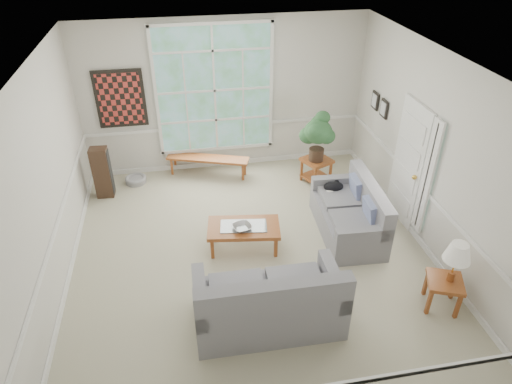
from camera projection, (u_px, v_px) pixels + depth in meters
floor at (252, 256)px, 7.14m from camera, size 5.50×6.00×0.01m
ceiling at (251, 66)px, 5.52m from camera, size 5.50×6.00×0.02m
wall_back at (225, 96)px, 8.82m from camera, size 5.50×0.02×3.00m
wall_front at (312, 349)px, 3.85m from camera, size 5.50×0.02×3.00m
wall_left at (43, 192)px, 5.92m from camera, size 0.02×6.00×3.00m
wall_right at (434, 156)px, 6.75m from camera, size 0.02×6.00×3.00m
window_back at (214, 90)px, 8.67m from camera, size 2.30×0.08×2.40m
entry_door at (408, 164)px, 7.48m from camera, size 0.08×0.90×2.10m
door_sidelight at (428, 178)px, 6.91m from camera, size 0.08×0.26×1.90m
wall_art at (120, 99)px, 8.43m from camera, size 0.90×0.06×1.10m
wall_frame_near at (384, 109)px, 8.17m from camera, size 0.04×0.26×0.32m
wall_frame_far at (375, 101)px, 8.50m from camera, size 0.04×0.26×0.32m
loveseat_right at (349, 210)px, 7.41m from camera, size 0.96×1.72×0.91m
loveseat_front at (268, 293)px, 5.77m from camera, size 1.89×1.00×1.01m
coffee_table at (244, 237)px, 7.21m from camera, size 1.20×0.76×0.42m
pewter_bowl at (242, 227)px, 7.01m from camera, size 0.43×0.43×0.09m
window_bench at (208, 166)px, 9.17m from camera, size 1.65×0.84×0.38m
end_table at (316, 170)px, 8.91m from camera, size 0.66×0.66×0.50m
houseplant at (318, 137)px, 8.48m from camera, size 0.72×0.72×0.97m
side_table at (442, 293)px, 6.14m from camera, size 0.59×0.59×0.46m
table_lamp at (455, 263)px, 5.86m from camera, size 0.49×0.49×0.60m
pet_bed at (136, 180)px, 8.97m from camera, size 0.50×0.50×0.12m
floor_speaker at (102, 173)px, 8.35m from camera, size 0.32×0.26×0.99m
cat at (333, 186)px, 7.85m from camera, size 0.41×0.34×0.16m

